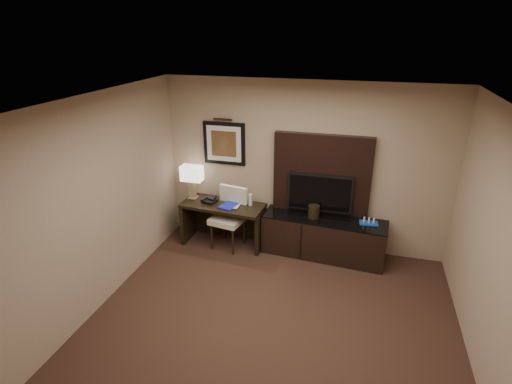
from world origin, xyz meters
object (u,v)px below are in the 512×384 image
(desk, at_px, (224,224))
(tv, at_px, (320,193))
(desk_phone, at_px, (210,200))
(desk_chair, at_px, (228,219))
(ice_bucket, at_px, (314,211))
(water_bottle, at_px, (250,200))
(credenza, at_px, (323,237))
(table_lamp, at_px, (192,183))
(minibar_tray, at_px, (369,221))

(desk, bearing_deg, tv, 11.69)
(desk, distance_m, desk_phone, 0.47)
(desk, relative_size, desk_phone, 6.48)
(tv, xyz_separation_m, desk_chair, (-1.43, -0.28, -0.51))
(desk, relative_size, tv, 1.35)
(desk_phone, distance_m, ice_bucket, 1.71)
(desk_phone, bearing_deg, ice_bucket, 16.24)
(desk_chair, relative_size, water_bottle, 5.30)
(credenza, xyz_separation_m, desk_chair, (-1.54, -0.14, 0.18))
(desk, relative_size, credenza, 0.71)
(credenza, relative_size, table_lamp, 3.43)
(water_bottle, bearing_deg, table_lamp, 178.44)
(desk_phone, bearing_deg, minibar_tray, 15.85)
(tv, distance_m, ice_bucket, 0.31)
(credenza, xyz_separation_m, minibar_tray, (0.66, -0.00, 0.38))
(desk, height_order, minibar_tray, minibar_tray)
(water_bottle, bearing_deg, tv, 5.93)
(water_bottle, xyz_separation_m, minibar_tray, (1.87, -0.03, -0.11))
(desk_chair, bearing_deg, minibar_tray, 13.73)
(desk_phone, bearing_deg, credenza, 16.23)
(credenza, bearing_deg, minibar_tray, 4.20)
(minibar_tray, bearing_deg, desk_phone, -178.93)
(desk_phone, height_order, minibar_tray, desk_phone)
(tv, xyz_separation_m, ice_bucket, (-0.06, -0.14, -0.27))
(tv, relative_size, desk_chair, 0.98)
(table_lamp, relative_size, minibar_tray, 2.03)
(desk_phone, bearing_deg, water_bottle, 21.05)
(desk_phone, relative_size, ice_bucket, 1.05)
(ice_bucket, bearing_deg, water_bottle, 178.31)
(credenza, height_order, ice_bucket, ice_bucket)
(tv, height_order, water_bottle, tv)
(desk_phone, height_order, water_bottle, water_bottle)
(tv, bearing_deg, table_lamp, -177.66)
(minibar_tray, bearing_deg, desk_chair, -176.41)
(desk, distance_m, credenza, 1.65)
(desk_chair, xyz_separation_m, desk_phone, (-0.34, 0.09, 0.26))
(desk_chair, height_order, table_lamp, table_lamp)
(ice_bucket, relative_size, minibar_tray, 0.73)
(desk_chair, distance_m, water_bottle, 0.48)
(credenza, xyz_separation_m, tv, (-0.11, 0.14, 0.69))
(desk, height_order, water_bottle, water_bottle)
(desk_chair, relative_size, minibar_tray, 3.75)
(water_bottle, distance_m, minibar_tray, 1.87)
(desk_chair, bearing_deg, ice_bucket, 15.74)
(tv, distance_m, water_bottle, 1.12)
(desk, bearing_deg, desk_phone, -175.91)
(desk, xyz_separation_m, water_bottle, (0.44, 0.08, 0.46))
(desk_chair, relative_size, table_lamp, 1.84)
(water_bottle, bearing_deg, ice_bucket, -1.69)
(desk, relative_size, water_bottle, 6.98)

